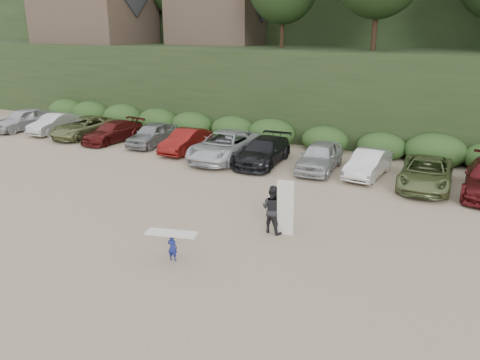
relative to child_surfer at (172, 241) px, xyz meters
The scene contains 4 objects.
ground 2.70m from the child_surfer, 121.40° to the left, with size 120.00×120.00×0.00m, color tan.
parked_cars 12.66m from the child_surfer, 106.43° to the left, with size 39.90×6.10×1.65m.
child_surfer is the anchor object (origin of this frame).
adult_surfer 4.20m from the child_surfer, 60.62° to the left, with size 1.39×0.84×2.21m.
Camera 1 is at (9.98, -13.63, 7.47)m, focal length 35.00 mm.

